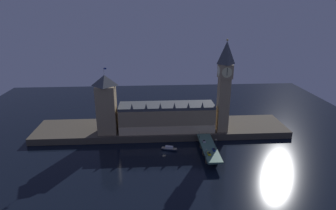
{
  "coord_description": "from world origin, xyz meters",
  "views": [
    {
      "loc": [
        -9.15,
        -191.35,
        105.03
      ],
      "look_at": [
        4.3,
        20.0,
        31.89
      ],
      "focal_mm": 30.0,
      "sensor_mm": 36.0,
      "label": 1
    }
  ],
  "objects_px": {
    "car_southbound_lead": "(214,150)",
    "pedestrian_near_rail": "(205,152)",
    "victoria_tower": "(106,104)",
    "pedestrian_far_rail": "(199,137)",
    "clock_tower": "(224,84)",
    "car_northbound_trail": "(209,154)",
    "street_lamp_near": "(206,152)",
    "pedestrian_mid_walk": "(214,143)",
    "street_lamp_mid": "(216,142)",
    "street_lamp_far": "(199,133)",
    "boat_upstream": "(169,149)",
    "car_northbound_lead": "(204,141)"
  },
  "relations": [
    {
      "from": "pedestrian_near_rail",
      "to": "street_lamp_near",
      "type": "distance_m",
      "value": 5.66
    },
    {
      "from": "clock_tower",
      "to": "pedestrian_far_rail",
      "type": "height_order",
      "value": "clock_tower"
    },
    {
      "from": "victoria_tower",
      "to": "street_lamp_far",
      "type": "height_order",
      "value": "victoria_tower"
    },
    {
      "from": "car_northbound_trail",
      "to": "street_lamp_mid",
      "type": "relative_size",
      "value": 0.71
    },
    {
      "from": "pedestrian_mid_walk",
      "to": "street_lamp_mid",
      "type": "bearing_deg",
      "value": -84.25
    },
    {
      "from": "car_southbound_lead",
      "to": "pedestrian_near_rail",
      "type": "height_order",
      "value": "pedestrian_near_rail"
    },
    {
      "from": "car_northbound_trail",
      "to": "boat_upstream",
      "type": "distance_m",
      "value": 34.78
    },
    {
      "from": "clock_tower",
      "to": "car_northbound_trail",
      "type": "relative_size",
      "value": 17.59
    },
    {
      "from": "car_northbound_trail",
      "to": "street_lamp_near",
      "type": "distance_m",
      "value": 4.97
    },
    {
      "from": "car_southbound_lead",
      "to": "pedestrian_mid_walk",
      "type": "bearing_deg",
      "value": 76.91
    },
    {
      "from": "victoria_tower",
      "to": "pedestrian_far_rail",
      "type": "bearing_deg",
      "value": -13.87
    },
    {
      "from": "pedestrian_near_rail",
      "to": "pedestrian_mid_walk",
      "type": "xyz_separation_m",
      "value": [
        9.4,
        13.77,
        -0.03
      ]
    },
    {
      "from": "pedestrian_far_rail",
      "to": "street_lamp_mid",
      "type": "relative_size",
      "value": 0.26
    },
    {
      "from": "street_lamp_far",
      "to": "boat_upstream",
      "type": "xyz_separation_m",
      "value": [
        -24.25,
        -5.54,
        -9.74
      ]
    },
    {
      "from": "street_lamp_near",
      "to": "victoria_tower",
      "type": "bearing_deg",
      "value": 146.68
    },
    {
      "from": "clock_tower",
      "to": "victoria_tower",
      "type": "relative_size",
      "value": 1.39
    },
    {
      "from": "car_southbound_lead",
      "to": "pedestrian_near_rail",
      "type": "xyz_separation_m",
      "value": [
        -7.05,
        -3.66,
        0.29
      ]
    },
    {
      "from": "clock_tower",
      "to": "pedestrian_far_rail",
      "type": "xyz_separation_m",
      "value": [
        -21.76,
        -15.27,
        -39.02
      ]
    },
    {
      "from": "street_lamp_near",
      "to": "boat_upstream",
      "type": "relative_size",
      "value": 0.42
    },
    {
      "from": "pedestrian_far_rail",
      "to": "street_lamp_far",
      "type": "xyz_separation_m",
      "value": [
        -0.4,
        -0.99,
        3.38
      ]
    },
    {
      "from": "car_northbound_lead",
      "to": "street_lamp_mid",
      "type": "height_order",
      "value": "street_lamp_mid"
    },
    {
      "from": "street_lamp_mid",
      "to": "boat_upstream",
      "type": "bearing_deg",
      "value": 165.09
    },
    {
      "from": "car_northbound_lead",
      "to": "street_lamp_mid",
      "type": "xyz_separation_m",
      "value": [
        7.45,
        -7.89,
        3.22
      ]
    },
    {
      "from": "clock_tower",
      "to": "street_lamp_mid",
      "type": "bearing_deg",
      "value": -111.11
    },
    {
      "from": "clock_tower",
      "to": "car_northbound_trail",
      "type": "bearing_deg",
      "value": -114.39
    },
    {
      "from": "pedestrian_mid_walk",
      "to": "pedestrian_far_rail",
      "type": "xyz_separation_m",
      "value": [
        -9.4,
        11.74,
        -0.07
      ]
    },
    {
      "from": "street_lamp_far",
      "to": "car_southbound_lead",
      "type": "bearing_deg",
      "value": -70.34
    },
    {
      "from": "car_northbound_trail",
      "to": "street_lamp_far",
      "type": "height_order",
      "value": "street_lamp_far"
    },
    {
      "from": "car_northbound_lead",
      "to": "pedestrian_far_rail",
      "type": "distance_m",
      "value": 8.17
    },
    {
      "from": "car_southbound_lead",
      "to": "street_lamp_mid",
      "type": "relative_size",
      "value": 0.66
    },
    {
      "from": "pedestrian_mid_walk",
      "to": "street_lamp_near",
      "type": "xyz_separation_m",
      "value": [
        -9.8,
        -18.69,
        2.8
      ]
    },
    {
      "from": "car_southbound_lead",
      "to": "street_lamp_near",
      "type": "distance_m",
      "value": 11.77
    },
    {
      "from": "street_lamp_far",
      "to": "pedestrian_mid_walk",
      "type": "bearing_deg",
      "value": -47.65
    },
    {
      "from": "clock_tower",
      "to": "pedestrian_mid_walk",
      "type": "relative_size",
      "value": 45.08
    },
    {
      "from": "pedestrian_mid_walk",
      "to": "boat_upstream",
      "type": "xyz_separation_m",
      "value": [
        -34.05,
        5.2,
        -6.43
      ]
    },
    {
      "from": "car_northbound_lead",
      "to": "pedestrian_near_rail",
      "type": "distance_m",
      "value": 17.84
    },
    {
      "from": "pedestrian_near_rail",
      "to": "pedestrian_far_rail",
      "type": "relative_size",
      "value": 1.11
    },
    {
      "from": "clock_tower",
      "to": "victoria_tower",
      "type": "xyz_separation_m",
      "value": [
        -96.53,
        3.18,
        -16.09
      ]
    },
    {
      "from": "car_southbound_lead",
      "to": "street_lamp_mid",
      "type": "xyz_separation_m",
      "value": [
        2.75,
        6.13,
        3.25
      ]
    },
    {
      "from": "pedestrian_mid_walk",
      "to": "street_lamp_near",
      "type": "bearing_deg",
      "value": -117.67
    },
    {
      "from": "pedestrian_mid_walk",
      "to": "boat_upstream",
      "type": "bearing_deg",
      "value": 171.31
    },
    {
      "from": "clock_tower",
      "to": "street_lamp_mid",
      "type": "relative_size",
      "value": 12.41
    },
    {
      "from": "car_southbound_lead",
      "to": "pedestrian_far_rail",
      "type": "relative_size",
      "value": 2.57
    },
    {
      "from": "car_northbound_trail",
      "to": "pedestrian_near_rail",
      "type": "xyz_separation_m",
      "value": [
        -2.35,
        2.03,
        0.19
      ]
    },
    {
      "from": "car_southbound_lead",
      "to": "pedestrian_far_rail",
      "type": "xyz_separation_m",
      "value": [
        -7.05,
        21.85,
        0.19
      ]
    },
    {
      "from": "clock_tower",
      "to": "car_northbound_trail",
      "type": "height_order",
      "value": "clock_tower"
    },
    {
      "from": "street_lamp_near",
      "to": "pedestrian_mid_walk",
      "type": "bearing_deg",
      "value": 62.33
    },
    {
      "from": "street_lamp_mid",
      "to": "car_northbound_trail",
      "type": "bearing_deg",
      "value": -122.2
    },
    {
      "from": "victoria_tower",
      "to": "pedestrian_far_rail",
      "type": "xyz_separation_m",
      "value": [
        74.77,
        -18.46,
        -22.92
      ]
    },
    {
      "from": "victoria_tower",
      "to": "boat_upstream",
      "type": "height_order",
      "value": "victoria_tower"
    }
  ]
}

